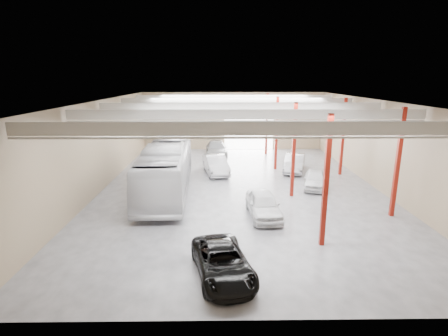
{
  "coord_description": "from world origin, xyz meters",
  "views": [
    {
      "loc": [
        -1.66,
        -27.05,
        8.68
      ],
      "look_at": [
        -1.32,
        -2.02,
        2.2
      ],
      "focal_mm": 28.0,
      "sensor_mm": 36.0,
      "label": 1
    }
  ],
  "objects_px": {
    "car_right_near": "(294,163)",
    "coach_bus": "(167,168)",
    "black_sedan": "(223,262)",
    "car_row_c": "(216,149)",
    "car_right_far": "(315,179)",
    "car_row_a": "(263,204)",
    "car_row_b": "(216,165)"
  },
  "relations": [
    {
      "from": "car_right_near",
      "to": "coach_bus",
      "type": "bearing_deg",
      "value": -135.31
    },
    {
      "from": "black_sedan",
      "to": "car_row_c",
      "type": "relative_size",
      "value": 0.88
    },
    {
      "from": "coach_bus",
      "to": "car_right_far",
      "type": "bearing_deg",
      "value": 1.72
    },
    {
      "from": "car_row_a",
      "to": "black_sedan",
      "type": "bearing_deg",
      "value": -115.11
    },
    {
      "from": "coach_bus",
      "to": "car_right_near",
      "type": "bearing_deg",
      "value": 25.89
    },
    {
      "from": "black_sedan",
      "to": "coach_bus",
      "type": "bearing_deg",
      "value": 97.03
    },
    {
      "from": "black_sedan",
      "to": "car_right_far",
      "type": "bearing_deg",
      "value": 47.51
    },
    {
      "from": "car_row_c",
      "to": "car_right_far",
      "type": "height_order",
      "value": "car_row_c"
    },
    {
      "from": "car_row_a",
      "to": "car_right_far",
      "type": "bearing_deg",
      "value": 46.51
    },
    {
      "from": "black_sedan",
      "to": "car_right_near",
      "type": "height_order",
      "value": "car_right_near"
    },
    {
      "from": "car_row_a",
      "to": "car_right_near",
      "type": "xyz_separation_m",
      "value": [
        4.34,
        11.2,
        0.02
      ]
    },
    {
      "from": "coach_bus",
      "to": "car_row_c",
      "type": "relative_size",
      "value": 2.42
    },
    {
      "from": "car_row_b",
      "to": "car_right_far",
      "type": "xyz_separation_m",
      "value": [
        8.09,
        -4.5,
        -0.14
      ]
    },
    {
      "from": "black_sedan",
      "to": "car_row_a",
      "type": "bearing_deg",
      "value": 56.86
    },
    {
      "from": "car_row_b",
      "to": "black_sedan",
      "type": "bearing_deg",
      "value": -99.49
    },
    {
      "from": "coach_bus",
      "to": "car_row_b",
      "type": "bearing_deg",
      "value": 52.53
    },
    {
      "from": "car_row_a",
      "to": "car_row_c",
      "type": "relative_size",
      "value": 0.83
    },
    {
      "from": "coach_bus",
      "to": "car_right_far",
      "type": "height_order",
      "value": "coach_bus"
    },
    {
      "from": "car_right_far",
      "to": "black_sedan",
      "type": "bearing_deg",
      "value": -104.8
    },
    {
      "from": "car_row_a",
      "to": "car_right_far",
      "type": "distance_m",
      "value": 7.77
    },
    {
      "from": "car_row_a",
      "to": "car_right_near",
      "type": "height_order",
      "value": "car_right_near"
    },
    {
      "from": "coach_bus",
      "to": "black_sedan",
      "type": "height_order",
      "value": "coach_bus"
    },
    {
      "from": "car_row_c",
      "to": "black_sedan",
      "type": "bearing_deg",
      "value": -92.01
    },
    {
      "from": "black_sedan",
      "to": "car_row_a",
      "type": "height_order",
      "value": "car_row_a"
    },
    {
      "from": "coach_bus",
      "to": "car_row_a",
      "type": "xyz_separation_m",
      "value": [
        6.92,
        -5.18,
        -1.11
      ]
    },
    {
      "from": "car_right_far",
      "to": "coach_bus",
      "type": "bearing_deg",
      "value": -160.44
    },
    {
      "from": "black_sedan",
      "to": "car_row_a",
      "type": "distance_m",
      "value": 7.5
    },
    {
      "from": "coach_bus",
      "to": "black_sedan",
      "type": "distance_m",
      "value": 12.95
    },
    {
      "from": "car_row_a",
      "to": "car_row_b",
      "type": "bearing_deg",
      "value": 102.67
    },
    {
      "from": "car_row_c",
      "to": "car_right_near",
      "type": "relative_size",
      "value": 1.14
    },
    {
      "from": "car_row_c",
      "to": "car_right_near",
      "type": "distance_m",
      "value": 10.12
    },
    {
      "from": "coach_bus",
      "to": "car_right_near",
      "type": "distance_m",
      "value": 12.81
    }
  ]
}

